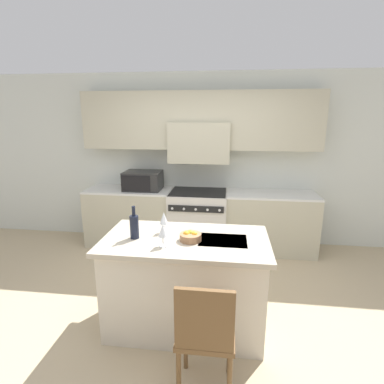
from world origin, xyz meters
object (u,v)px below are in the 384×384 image
Objects in this scene: wine_bottle at (134,226)px; wine_glass_far at (164,219)px; wine_glass_near at (163,231)px; microwave at (143,181)px; range_stove at (198,220)px; fruit_bowl at (190,236)px; island_chair at (205,333)px.

wine_bottle reaches higher than wine_glass_far.
wine_glass_near is 0.32m from wine_glass_far.
wine_glass_near is (0.78, -2.07, 0.01)m from microwave.
wine_glass_far is (-0.16, -1.73, 0.62)m from range_stove.
wine_bottle is 0.30m from wine_glass_far.
fruit_bowl is at bearing -28.99° from wine_glass_far.
wine_glass_far is at bearing -67.69° from microwave.
range_stove is 2.92× the size of wine_bottle.
range_stove is 1.96m from fruit_bowl.
microwave reaches higher than wine_glass_near.
fruit_bowl is at bearing -86.22° from range_stove.
range_stove is at bearing -1.22° from microwave.
range_stove is 0.94× the size of island_chair.
microwave is at bearing 114.36° from island_chair.
island_chair is at bearing -65.64° from microwave.
microwave is 1.89m from wine_glass_far.
wine_bottle is (-0.40, -1.90, 0.59)m from range_stove.
microwave is at bearing 110.63° from wine_glass_near.
microwave is 1.82× the size of wine_bottle.
fruit_bowl is (1.00, -1.91, -0.09)m from microwave.
island_chair is at bearing -74.88° from fruit_bowl.
wine_bottle reaches higher than microwave.
wine_bottle is (-0.73, 0.74, 0.49)m from island_chair.
wine_bottle is at bearing 134.66° from island_chair.
fruit_bowl is (0.28, -0.16, -0.11)m from wine_glass_far.
range_stove is 2.03m from wine_bottle.
island_chair is (1.20, -2.66, -0.50)m from microwave.
wine_glass_near is (0.31, -0.15, 0.03)m from wine_bottle.
wine_glass_near reaches higher than fruit_bowl.
island_chair is at bearing -54.24° from wine_glass_near.
wine_glass_far is 0.34m from fruit_bowl.
wine_bottle is 1.48× the size of wine_glass_near.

